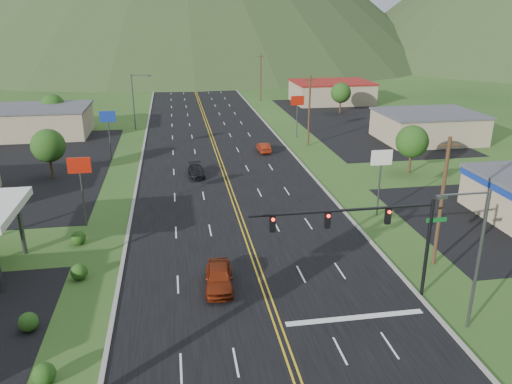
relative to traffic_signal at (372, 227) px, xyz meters
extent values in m
cylinder|color=black|center=(4.02, 0.00, -1.83)|extent=(0.24, 0.24, 7.00)
cylinder|color=black|center=(-1.98, 0.00, 1.27)|extent=(12.00, 0.18, 0.18)
cube|color=#0C591E|center=(4.42, 0.00, 0.17)|extent=(1.40, 0.06, 0.30)
cube|color=black|center=(1.02, 0.00, 0.67)|extent=(0.35, 0.28, 1.05)
sphere|color=#FF0C05|center=(1.02, -0.18, 1.02)|extent=(0.22, 0.22, 0.22)
cube|color=black|center=(-2.98, 0.00, 0.67)|extent=(0.35, 0.28, 1.05)
sphere|color=#FF0C05|center=(-2.98, -0.18, 1.02)|extent=(0.22, 0.22, 0.22)
cube|color=black|center=(-6.48, 0.00, 0.67)|extent=(0.35, 0.28, 1.05)
sphere|color=#FF0C05|center=(-6.48, -0.18, 1.02)|extent=(0.22, 0.22, 0.22)
cylinder|color=#59595E|center=(5.02, -4.00, -0.83)|extent=(0.20, 0.20, 9.00)
cylinder|color=#59595E|center=(3.58, -4.00, 3.47)|extent=(2.88, 0.12, 0.12)
cube|color=#59595E|center=(2.14, -4.00, 3.37)|extent=(0.60, 0.25, 0.18)
cylinder|color=#59595E|center=(-18.48, 56.00, -0.83)|extent=(0.20, 0.20, 9.00)
cylinder|color=#59595E|center=(-17.04, 56.00, 3.47)|extent=(2.88, 0.12, 0.12)
cube|color=#59595E|center=(-15.60, 56.00, 3.37)|extent=(0.60, 0.25, 0.18)
cylinder|color=#59595E|center=(-24.48, 11.00, -2.83)|extent=(0.36, 0.36, 5.00)
cube|color=tan|center=(-34.48, 54.00, -3.23)|extent=(18.00, 11.00, 4.20)
cube|color=#4C4C51|center=(-34.48, 54.00, -0.98)|extent=(18.40, 11.40, 0.30)
cube|color=tan|center=(25.52, 41.00, -3.33)|extent=(14.00, 11.00, 4.00)
cube|color=#4C4C51|center=(25.52, 41.00, -1.18)|extent=(14.40, 11.40, 0.30)
cube|color=tan|center=(21.52, 76.00, -3.23)|extent=(16.00, 12.00, 4.20)
cube|color=maroon|center=(21.52, 76.00, -0.98)|extent=(16.40, 12.40, 0.30)
cylinder|color=#59595E|center=(-20.48, 16.00, -2.83)|extent=(0.16, 0.16, 5.00)
cube|color=#A41709|center=(-20.48, 16.00, 0.37)|extent=(2.00, 0.18, 1.40)
cylinder|color=#59595E|center=(-20.48, 38.00, -2.83)|extent=(0.16, 0.16, 5.00)
cube|color=navy|center=(-20.48, 38.00, 0.37)|extent=(2.00, 0.18, 1.40)
cylinder|color=#59595E|center=(6.52, 14.00, -2.83)|extent=(0.16, 0.16, 5.00)
cube|color=white|center=(6.52, 14.00, 0.37)|extent=(2.00, 0.18, 1.40)
cylinder|color=#59595E|center=(6.52, 46.00, -2.83)|extent=(0.16, 0.16, 5.00)
cube|color=#A41709|center=(6.52, 46.00, 0.37)|extent=(2.00, 0.18, 1.40)
cylinder|color=#382314|center=(-26.48, 31.00, -3.83)|extent=(0.30, 0.30, 3.00)
sphere|color=#1B4112|center=(-26.48, 31.00, -1.43)|extent=(3.84, 3.84, 3.84)
cylinder|color=#382314|center=(-31.48, 58.00, -3.83)|extent=(0.30, 0.30, 3.00)
sphere|color=#1B4112|center=(-31.48, 58.00, -1.43)|extent=(3.84, 3.84, 3.84)
cylinder|color=#382314|center=(15.52, 26.00, -3.83)|extent=(0.30, 0.30, 3.00)
sphere|color=#1B4112|center=(15.52, 26.00, -1.43)|extent=(3.84, 3.84, 3.84)
cylinder|color=#382314|center=(19.52, 64.00, -3.83)|extent=(0.30, 0.30, 3.00)
sphere|color=#1B4112|center=(19.52, 64.00, -1.43)|extent=(3.84, 3.84, 3.84)
cylinder|color=#382314|center=(7.02, 4.00, -0.33)|extent=(0.28, 0.28, 10.00)
cube|color=#382314|center=(7.02, 4.00, 4.07)|extent=(1.60, 0.12, 0.12)
cylinder|color=#382314|center=(7.02, 41.00, -0.33)|extent=(0.28, 0.28, 10.00)
cube|color=#382314|center=(7.02, 41.00, 4.07)|extent=(1.60, 0.12, 0.12)
cylinder|color=#382314|center=(7.02, 81.00, -0.33)|extent=(0.28, 0.28, 10.00)
cube|color=#382314|center=(7.02, 81.00, 4.07)|extent=(1.60, 0.12, 0.12)
cylinder|color=#382314|center=(7.02, 121.00, -0.33)|extent=(0.28, 0.28, 10.00)
cube|color=#382314|center=(7.02, 121.00, 4.07)|extent=(1.60, 0.12, 0.12)
imported|color=maroon|center=(-9.62, 3.11, -4.53)|extent=(2.26, 4.85, 1.61)
imported|color=black|center=(-9.85, 28.85, -4.71)|extent=(1.96, 4.37, 1.24)
imported|color=maroon|center=(-0.06, 38.33, -4.68)|extent=(1.47, 3.98, 1.30)
camera|label=1|loc=(-12.11, -27.58, 12.88)|focal=35.00mm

